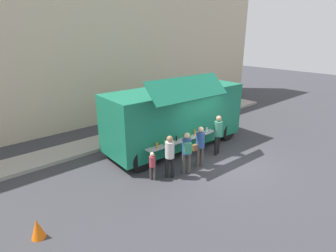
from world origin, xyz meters
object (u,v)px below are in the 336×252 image
(food_truck_main, at_px, (176,116))
(customer_rear_waiting, at_px, (170,153))
(trash_bin, at_px, (201,109))
(customer_front_ordering, at_px, (200,143))
(child_near_queue, at_px, (152,164))
(customer_extra_browsing, at_px, (218,132))
(customer_mid_with_backpack, at_px, (187,149))
(traffic_cone_orange, at_px, (37,229))

(food_truck_main, distance_m, customer_rear_waiting, 2.92)
(trash_bin, height_order, customer_front_ordering, customer_front_ordering)
(customer_rear_waiting, bearing_deg, child_near_queue, 101.73)
(customer_rear_waiting, bearing_deg, customer_front_ordering, -57.39)
(customer_front_ordering, relative_size, customer_rear_waiting, 1.01)
(customer_extra_browsing, bearing_deg, customer_front_ordering, 84.34)
(trash_bin, relative_size, customer_mid_with_backpack, 0.64)
(traffic_cone_orange, relative_size, customer_mid_with_backpack, 0.34)
(trash_bin, bearing_deg, customer_rear_waiting, -146.26)
(traffic_cone_orange, xyz_separation_m, customer_front_ordering, (6.11, -0.05, 0.71))
(food_truck_main, height_order, customer_front_ordering, food_truck_main)
(customer_mid_with_backpack, bearing_deg, trash_bin, -17.52)
(customer_front_ordering, bearing_deg, customer_extra_browsing, -71.25)
(customer_rear_waiting, bearing_deg, traffic_cone_orange, 127.96)
(trash_bin, bearing_deg, child_near_queue, -150.20)
(customer_extra_browsing, bearing_deg, food_truck_main, 7.67)
(customer_front_ordering, bearing_deg, trash_bin, -39.76)
(traffic_cone_orange, xyz_separation_m, customer_rear_waiting, (4.64, 0.07, 0.71))
(traffic_cone_orange, height_order, customer_extra_browsing, customer_extra_browsing)
(customer_rear_waiting, distance_m, customer_extra_browsing, 2.90)
(food_truck_main, height_order, child_near_queue, food_truck_main)
(food_truck_main, xyz_separation_m, customer_extra_browsing, (0.79, -1.81, -0.46))
(customer_front_ordering, xyz_separation_m, customer_extra_browsing, (1.42, 0.26, 0.07))
(trash_bin, bearing_deg, traffic_cone_orange, -158.54)
(traffic_cone_orange, height_order, customer_mid_with_backpack, customer_mid_with_backpack)
(customer_front_ordering, distance_m, customer_rear_waiting, 1.48)
(customer_front_ordering, xyz_separation_m, customer_rear_waiting, (-1.47, 0.12, -0.01))
(customer_front_ordering, height_order, customer_rear_waiting, customer_front_ordering)
(customer_front_ordering, bearing_deg, food_truck_main, -8.46)
(customer_rear_waiting, relative_size, customer_extra_browsing, 0.93)
(food_truck_main, bearing_deg, child_near_queue, -145.60)
(traffic_cone_orange, distance_m, customer_rear_waiting, 4.69)
(trash_bin, distance_m, customer_mid_with_backpack, 7.26)
(customer_mid_with_backpack, bearing_deg, customer_rear_waiting, 109.77)
(customer_rear_waiting, xyz_separation_m, customer_extra_browsing, (2.89, 0.14, 0.07))
(traffic_cone_orange, bearing_deg, customer_rear_waiting, 0.82)
(traffic_cone_orange, xyz_separation_m, trash_bin, (11.04, 4.34, 0.25))
(trash_bin, relative_size, customer_front_ordering, 0.63)
(trash_bin, distance_m, customer_front_ordering, 6.61)
(trash_bin, xyz_separation_m, customer_extra_browsing, (-3.50, -4.13, 0.53))
(food_truck_main, bearing_deg, customer_extra_browsing, -64.00)
(traffic_cone_orange, distance_m, trash_bin, 11.86)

